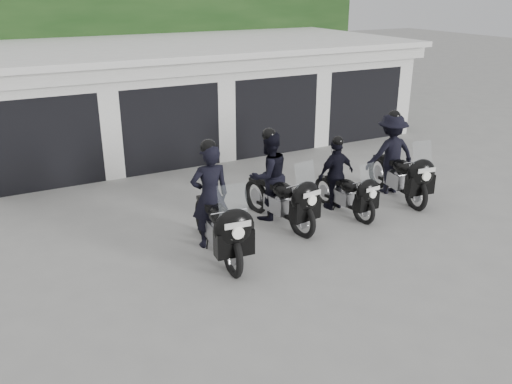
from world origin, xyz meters
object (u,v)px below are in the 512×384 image
police_bike_a (216,210)px  police_bike_d (395,159)px  police_bike_c (341,179)px  police_bike_b (275,182)px

police_bike_a → police_bike_d: police_bike_a is taller
police_bike_c → police_bike_d: (1.66, 0.22, 0.15)m
police_bike_b → police_bike_c: 1.53m
police_bike_b → police_bike_d: 3.17m
police_bike_a → police_bike_d: 4.87m
police_bike_b → police_bike_d: size_ratio=0.99×
police_bike_c → police_bike_b: bearing=168.3°
police_bike_a → police_bike_b: 1.80m
police_bike_c → police_bike_d: 1.68m
police_bike_a → police_bike_d: size_ratio=1.06×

